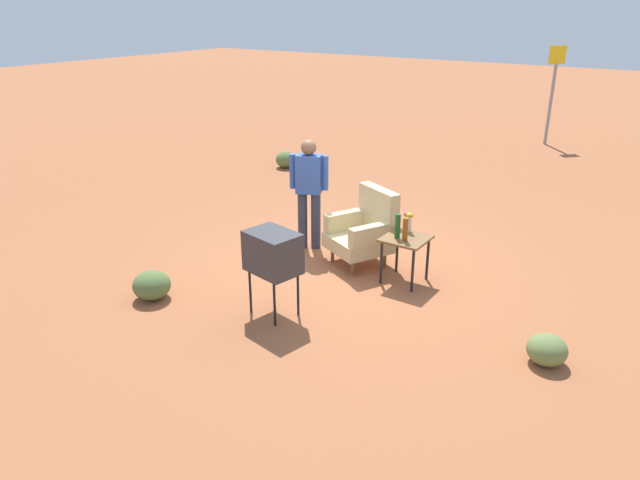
% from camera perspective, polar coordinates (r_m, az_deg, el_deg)
% --- Properties ---
extents(ground_plane, '(60.00, 60.00, 0.00)m').
position_cam_1_polar(ground_plane, '(8.39, 2.15, -2.26)').
color(ground_plane, '#A05B38').
extents(armchair, '(1.02, 1.03, 1.06)m').
position_cam_1_polar(armchair, '(8.25, 4.36, 1.03)').
color(armchair, brown).
rests_on(armchair, ground).
extents(side_table, '(0.56, 0.56, 0.62)m').
position_cam_1_polar(side_table, '(7.73, 8.25, -0.39)').
color(side_table, black).
rests_on(side_table, ground).
extents(tv_on_stand, '(0.68, 0.55, 1.03)m').
position_cam_1_polar(tv_on_stand, '(6.77, -4.56, -1.24)').
color(tv_on_stand, black).
rests_on(tv_on_stand, ground).
extents(person_standing, '(0.53, 0.35, 1.64)m').
position_cam_1_polar(person_standing, '(8.61, -1.07, 5.09)').
color(person_standing, '#2D3347').
rests_on(person_standing, ground).
extents(road_sign, '(0.33, 0.33, 2.44)m').
position_cam_1_polar(road_sign, '(16.39, 21.50, 13.32)').
color(road_sign, gray).
rests_on(road_sign, ground).
extents(bottle_wine_green, '(0.07, 0.07, 0.32)m').
position_cam_1_polar(bottle_wine_green, '(7.62, 7.49, 1.35)').
color(bottle_wine_green, '#1E5623').
rests_on(bottle_wine_green, side_table).
extents(bottle_tall_amber, '(0.07, 0.07, 0.30)m').
position_cam_1_polar(bottle_tall_amber, '(7.54, 8.22, 1.01)').
color(bottle_tall_amber, brown).
rests_on(bottle_tall_amber, side_table).
extents(flower_vase, '(0.15, 0.10, 0.27)m').
position_cam_1_polar(flower_vase, '(7.85, 8.51, 1.84)').
color(flower_vase, silver).
rests_on(flower_vase, side_table).
extents(shrub_near, '(0.47, 0.47, 0.36)m').
position_cam_1_polar(shrub_near, '(7.64, -15.91, -4.21)').
color(shrub_near, '#516B38').
rests_on(shrub_near, ground).
extents(shrub_mid, '(0.47, 0.47, 0.36)m').
position_cam_1_polar(shrub_mid, '(13.27, -3.27, 7.74)').
color(shrub_mid, '#516B38').
rests_on(shrub_mid, ground).
extents(shrub_far, '(0.41, 0.41, 0.32)m').
position_cam_1_polar(shrub_far, '(6.53, 21.04, -9.85)').
color(shrub_far, olive).
rests_on(shrub_far, ground).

